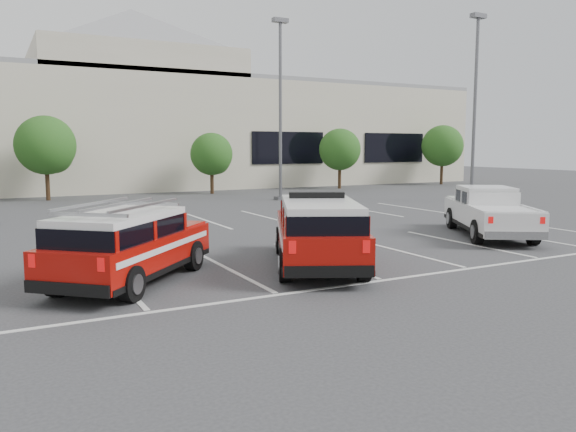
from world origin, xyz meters
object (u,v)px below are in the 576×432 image
object	(u,v)px
light_pole_mid	(280,110)
tree_far_right	(443,147)
tree_mid_left	(47,147)
white_pickup	(489,217)
tree_mid_right	(213,156)
light_pole_right	(475,108)
fire_chief_suv	(318,237)
tree_right	(341,151)
ladder_suv	(129,251)
convention_building	(107,125)

from	to	relation	value
light_pole_mid	tree_far_right	bearing A→B (deg)	18.48
tree_mid_left	light_pole_mid	distance (m)	13.53
white_pickup	tree_mid_right	bearing A→B (deg)	127.31
tree_far_right	light_pole_right	xyz separation A→B (m)	(-9.09, -12.05, 2.14)
tree_far_right	light_pole_mid	distance (m)	19.19
tree_mid_right	light_pole_mid	size ratio (longest dim) A/B	0.39
light_pole_mid	white_pickup	distance (m)	15.89
light_pole_mid	fire_chief_suv	world-z (taller)	light_pole_mid
tree_mid_left	tree_far_right	world-z (taller)	same
tree_right	ladder_suv	xyz separation A→B (m)	(-20.30, -22.40, -2.03)
tree_far_right	light_pole_mid	xyz separation A→B (m)	(-18.09, -6.05, 2.14)
tree_far_right	fire_chief_suv	distance (m)	34.43
light_pole_right	tree_right	bearing A→B (deg)	94.31
fire_chief_suv	light_pole_right	bearing A→B (deg)	58.81
ladder_suv	convention_building	bearing A→B (deg)	122.60
tree_right	fire_chief_suv	size ratio (longest dim) A/B	0.78
convention_building	light_pole_mid	size ratio (longest dim) A/B	5.86
fire_chief_suv	light_pole_mid	bearing A→B (deg)	91.45
tree_far_right	tree_mid_right	bearing A→B (deg)	-180.00
white_pickup	tree_right	bearing A→B (deg)	101.28
light_pole_mid	fire_chief_suv	bearing A→B (deg)	-114.15
tree_mid_right	light_pole_right	size ratio (longest dim) A/B	0.39
convention_building	ladder_suv	bearing A→B (deg)	-99.50
tree_right	light_pole_mid	bearing A→B (deg)	-143.23
tree_mid_left	light_pole_mid	bearing A→B (deg)	-26.92
tree_mid_right	tree_mid_left	bearing A→B (deg)	180.00
tree_mid_right	light_pole_mid	world-z (taller)	light_pole_mid
white_pickup	tree_far_right	bearing A→B (deg)	81.49
light_pole_mid	light_pole_right	world-z (taller)	same
tree_mid_right	light_pole_right	bearing A→B (deg)	-47.83
convention_building	white_pickup	world-z (taller)	convention_building
light_pole_right	tree_mid_right	bearing A→B (deg)	132.17
fire_chief_suv	ladder_suv	size ratio (longest dim) A/B	1.20
light_pole_right	white_pickup	world-z (taller)	light_pole_right
light_pole_mid	ladder_suv	bearing A→B (deg)	-126.74
light_pole_mid	ladder_suv	distance (m)	20.88
tree_mid_left	tree_mid_right	bearing A→B (deg)	-0.00
tree_mid_left	tree_right	world-z (taller)	tree_mid_left
tree_mid_right	light_pole_right	world-z (taller)	light_pole_right
tree_mid_left	white_pickup	bearing A→B (deg)	-60.17
convention_building	tree_right	size ratio (longest dim) A/B	13.58
tree_far_right	fire_chief_suv	world-z (taller)	tree_far_right
tree_right	tree_far_right	size ratio (longest dim) A/B	0.91
tree_right	tree_mid_right	bearing A→B (deg)	-180.00
tree_mid_left	light_pole_right	bearing A→B (deg)	-29.95
tree_far_right	light_pole_right	bearing A→B (deg)	-127.04
convention_building	tree_far_right	world-z (taller)	convention_building
convention_building	light_pole_mid	world-z (taller)	convention_building
tree_right	ladder_suv	size ratio (longest dim) A/B	0.94
convention_building	light_pole_right	bearing A→B (deg)	-54.11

